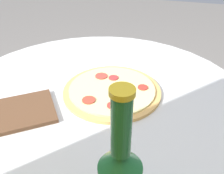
# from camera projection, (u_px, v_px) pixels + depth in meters

# --- Properties ---
(table) EXTENTS (0.98, 0.98, 0.70)m
(table) POSITION_uv_depth(u_px,v_px,m) (99.00, 135.00, 0.87)
(table) COLOR silver
(table) RESTS_ON ground_plane
(pizza) EXTENTS (0.31, 0.31, 0.02)m
(pizza) POSITION_uv_depth(u_px,v_px,m) (112.00, 90.00, 0.79)
(pizza) COLOR tan
(pizza) RESTS_ON table
(pizza_paddle) EXTENTS (0.28, 0.24, 0.02)m
(pizza_paddle) POSITION_uv_depth(u_px,v_px,m) (17.00, 113.00, 0.70)
(pizza_paddle) COLOR brown
(pizza_paddle) RESTS_ON table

